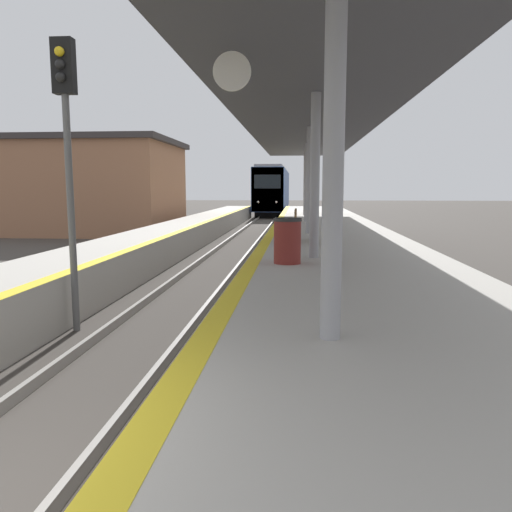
# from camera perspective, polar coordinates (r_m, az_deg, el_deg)

# --- Properties ---
(train) EXTENTS (2.69, 19.61, 4.47)m
(train) POSITION_cam_1_polar(r_m,az_deg,el_deg) (50.59, 2.01, 7.50)
(train) COLOR black
(train) RESTS_ON ground
(signal_near) EXTENTS (0.36, 0.31, 4.99)m
(signal_near) POSITION_cam_1_polar(r_m,az_deg,el_deg) (9.26, -20.82, 13.05)
(signal_near) COLOR #595959
(signal_near) RESTS_ON ground
(station_canopy) EXTENTS (4.43, 30.23, 3.77)m
(station_canopy) POSITION_cam_1_polar(r_m,az_deg,el_deg) (17.26, 6.21, 14.64)
(station_canopy) COLOR #99999E
(station_canopy) RESTS_ON platform_right
(trash_bin) EXTENTS (0.58, 0.58, 0.93)m
(trash_bin) POSITION_cam_1_polar(r_m,az_deg,el_deg) (10.24, 3.61, 1.75)
(trash_bin) COLOR maroon
(trash_bin) RESTS_ON platform_right
(bench) EXTENTS (0.44, 1.67, 0.92)m
(bench) POSITION_cam_1_polar(r_m,az_deg,el_deg) (14.57, 4.06, 3.62)
(bench) COLOR brown
(bench) RESTS_ON platform_right
(station_building) EXTENTS (10.86, 8.01, 5.22)m
(station_building) POSITION_cam_1_polar(r_m,az_deg,el_deg) (30.39, -19.32, 7.54)
(station_building) COLOR #9E6B4C
(station_building) RESTS_ON ground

